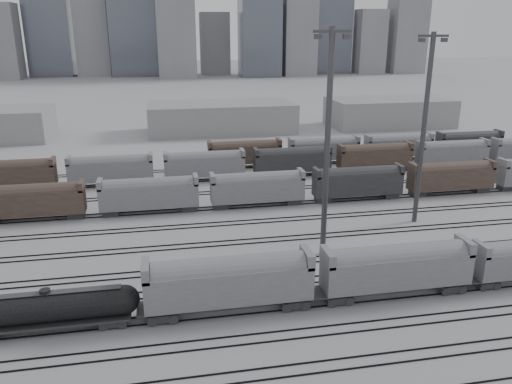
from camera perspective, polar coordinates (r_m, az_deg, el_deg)
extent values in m
plane|color=#B1B1B6|center=(50.95, -1.85, -14.07)|extent=(900.00, 900.00, 0.00)
cube|color=black|center=(43.09, 0.33, -20.73)|extent=(220.00, 0.07, 0.16)
cube|color=black|center=(44.20, -0.05, -19.59)|extent=(220.00, 0.07, 0.16)
cube|color=black|center=(47.03, -0.90, -16.99)|extent=(220.00, 0.07, 0.16)
cube|color=black|center=(48.19, -1.21, -16.03)|extent=(220.00, 0.07, 0.16)
cube|color=black|center=(51.15, -1.91, -13.83)|extent=(220.00, 0.07, 0.16)
cube|color=black|center=(52.36, -2.16, -13.01)|extent=(220.00, 0.07, 0.16)
cube|color=black|center=(55.42, -2.73, -11.14)|extent=(220.00, 0.07, 0.16)
cube|color=black|center=(56.66, -2.95, -10.45)|extent=(220.00, 0.07, 0.16)
cube|color=black|center=(59.80, -3.43, -8.84)|extent=(220.00, 0.07, 0.16)
cube|color=black|center=(61.07, -3.61, -8.25)|extent=(220.00, 0.07, 0.16)
cube|color=black|center=(66.08, -4.24, -6.15)|extent=(220.00, 0.07, 0.16)
cube|color=black|center=(67.38, -4.38, -5.65)|extent=(220.00, 0.07, 0.16)
cube|color=black|center=(72.49, -4.90, -3.92)|extent=(220.00, 0.07, 0.16)
cube|color=black|center=(73.82, -5.02, -3.51)|extent=(220.00, 0.07, 0.16)
cube|color=black|center=(79.01, -5.44, -2.05)|extent=(220.00, 0.07, 0.16)
cube|color=black|center=(80.35, -5.54, -1.71)|extent=(220.00, 0.07, 0.16)
cube|color=black|center=(86.54, -5.97, -0.27)|extent=(220.00, 0.07, 0.16)
cube|color=black|center=(87.90, -6.05, 0.02)|extent=(220.00, 0.07, 0.16)
cube|color=black|center=(94.16, -6.41, 1.23)|extent=(220.00, 0.07, 0.16)
cube|color=black|center=(95.53, -6.48, 1.47)|extent=(220.00, 0.07, 0.16)
cube|color=black|center=(101.83, -6.78, 2.50)|extent=(220.00, 0.07, 0.16)
cube|color=black|center=(103.21, -6.84, 2.71)|extent=(220.00, 0.07, 0.16)
cube|color=#272729|center=(51.40, -15.95, -13.82)|extent=(2.52, 2.04, 0.68)
cube|color=#272729|center=(52.11, -22.55, -13.49)|extent=(15.04, 2.62, 0.24)
cylinder|color=black|center=(51.36, -22.76, -12.00)|extent=(14.07, 2.81, 2.81)
sphere|color=black|center=(50.26, -14.75, -11.79)|extent=(2.81, 2.81, 2.81)
cylinder|color=black|center=(50.64, -22.97, -10.47)|extent=(0.97, 0.97, 0.49)
cube|color=#272729|center=(50.68, -22.96, -10.57)|extent=(13.58, 0.87, 0.06)
cube|color=#272729|center=(51.07, -10.62, -13.52)|extent=(2.87, 2.32, 0.77)
cube|color=#272729|center=(52.52, 4.30, -12.28)|extent=(2.87, 2.32, 0.77)
cube|color=gray|center=(50.09, -3.09, -10.46)|extent=(16.55, 3.31, 3.53)
cylinder|color=gray|center=(49.48, -3.11, -9.11)|extent=(15.00, 3.20, 3.20)
cube|color=gray|center=(48.80, -12.52, -8.79)|extent=(0.77, 3.31, 1.54)
cube|color=gray|center=(50.62, 5.88, -7.41)|extent=(0.77, 3.31, 1.54)
cone|color=#272729|center=(51.15, -3.05, -12.58)|extent=(2.65, 2.65, 0.99)
cube|color=#272729|center=(53.84, 9.29, -11.70)|extent=(2.77, 2.23, 0.74)
cube|color=#272729|center=(59.13, 21.18, -9.91)|extent=(2.77, 2.23, 0.74)
cube|color=gray|center=(55.06, 15.75, -8.53)|extent=(15.95, 3.19, 3.40)
cylinder|color=gray|center=(54.51, 15.86, -7.33)|extent=(14.46, 3.08, 3.08)
cube|color=gray|center=(51.32, 8.20, -7.38)|extent=(0.74, 3.19, 1.49)
cube|color=gray|center=(57.89, 22.77, -5.65)|extent=(0.74, 3.19, 1.49)
cone|color=#272729|center=(55.99, 15.57, -10.44)|extent=(2.55, 2.55, 0.96)
cube|color=#272729|center=(61.52, 24.73, -9.34)|extent=(2.44, 1.97, 0.66)
cube|color=gray|center=(59.23, 24.35, -5.97)|extent=(0.66, 2.82, 1.31)
cylinder|color=#3C3C3F|center=(59.99, 8.14, 5.00)|extent=(0.70, 0.70, 27.50)
cube|color=#3C3C3F|center=(58.50, 8.73, 17.70)|extent=(4.40, 0.33, 0.33)
cube|color=#3C3C3F|center=(57.98, 7.09, 17.22)|extent=(0.77, 0.55, 0.55)
cube|color=#3C3C3F|center=(59.07, 10.29, 17.09)|extent=(0.77, 0.55, 0.55)
cylinder|color=#3C3C3F|center=(74.34, 18.59, 6.52)|extent=(0.69, 0.69, 26.91)
cube|color=#3C3C3F|center=(73.10, 19.63, 16.47)|extent=(4.31, 0.32, 0.32)
cube|color=#3C3C3F|center=(72.32, 18.43, 16.15)|extent=(0.75, 0.54, 0.54)
cube|color=#3C3C3F|center=(73.92, 20.71, 15.95)|extent=(0.75, 0.54, 0.54)
cube|color=brown|center=(80.90, -24.20, -1.09)|extent=(15.00, 3.00, 5.60)
cube|color=gray|center=(78.56, -12.10, -0.40)|extent=(15.00, 3.00, 5.60)
cube|color=gray|center=(79.87, 0.17, 0.31)|extent=(15.00, 3.00, 5.60)
cube|color=#272729|center=(84.63, 11.54, 0.96)|extent=(15.00, 3.00, 5.60)
cube|color=brown|center=(92.33, 21.36, 1.50)|extent=(15.00, 3.00, 5.60)
cube|color=brown|center=(97.53, -26.21, 1.71)|extent=(15.00, 3.00, 5.60)
cube|color=gray|center=(94.35, -16.23, 2.36)|extent=(15.00, 3.00, 5.60)
cube|color=gray|center=(94.18, -5.89, 2.97)|extent=(15.00, 3.00, 5.60)
cube|color=#272729|center=(97.04, 4.17, 3.47)|extent=(15.00, 3.00, 5.60)
cube|color=brown|center=(102.66, 13.40, 3.83)|extent=(15.00, 3.00, 5.60)
cube|color=gray|center=(110.64, 21.49, 4.06)|extent=(15.00, 3.00, 5.60)
cube|color=brown|center=(102.97, -1.30, 4.36)|extent=(15.00, 3.00, 5.60)
cube|color=gray|center=(107.02, 7.74, 4.72)|extent=(15.00, 3.00, 5.60)
cube|color=gray|center=(113.51, 15.95, 4.95)|extent=(15.00, 3.00, 5.60)
cube|color=#272729|center=(122.03, 23.14, 5.07)|extent=(15.00, 3.00, 5.60)
cube|color=gray|center=(140.59, -3.99, 8.50)|extent=(40.00, 18.00, 8.00)
cube|color=gray|center=(154.66, 14.95, 8.81)|extent=(35.00, 18.00, 8.00)
cube|color=gray|center=(334.65, -27.18, 15.05)|extent=(22.00, 17.60, 42.00)
cube|color=#515662|center=(329.13, -23.28, 18.87)|extent=(25.00, 20.00, 80.00)
cube|color=gray|center=(324.99, -18.44, 16.57)|extent=(20.00, 16.00, 48.00)
cube|color=gray|center=(322.92, -9.28, 18.28)|extent=(22.00, 17.60, 60.00)
cube|color=gray|center=(324.86, -4.58, 16.50)|extent=(18.00, 14.40, 38.00)
cube|color=#515662|center=(328.64, -0.06, 19.53)|extent=(24.00, 19.20, 72.00)
cube|color=gray|center=(334.14, 4.35, 17.14)|extent=(20.00, 16.00, 45.00)
cube|color=#515662|center=(341.86, 8.77, 20.62)|extent=(26.00, 20.80, 88.00)
cube|color=gray|center=(350.47, 12.60, 16.41)|extent=(18.00, 14.40, 40.00)
cube|color=gray|center=(360.88, 16.49, 17.11)|extent=(22.00, 17.60, 52.00)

